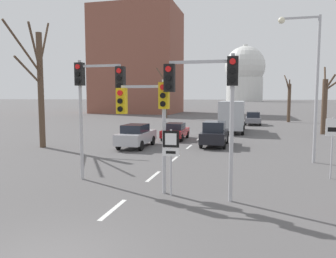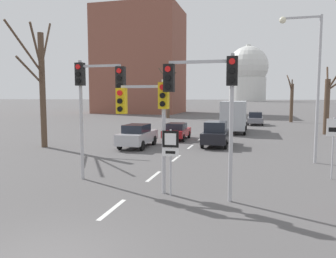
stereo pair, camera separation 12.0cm
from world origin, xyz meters
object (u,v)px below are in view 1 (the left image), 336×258
speed_limit_sign (333,137)px  street_lamp_right (309,73)px  sedan_far_left (136,135)px  sedan_near_left (253,118)px  delivery_truck (232,115)px  sedan_mid_centre (175,131)px  route_sign_post (171,151)px  sedan_near_right (215,134)px  traffic_signal_near_right (210,90)px  traffic_signal_centre_tall (148,108)px  traffic_signal_near_left (94,90)px

speed_limit_sign → street_lamp_right: 4.73m
street_lamp_right → sedan_far_left: street_lamp_right is taller
sedan_near_left → delivery_truck: size_ratio=0.61×
sedan_mid_centre → delivery_truck: (4.33, 7.05, 0.98)m
route_sign_post → speed_limit_sign: (6.23, 4.06, 0.18)m
sedan_near_right → traffic_signal_near_right: bearing=-85.0°
traffic_signal_centre_tall → speed_limit_sign: bearing=28.3°
speed_limit_sign → sedan_near_right: speed_limit_sign is taller
sedan_near_right → sedan_far_left: (-5.34, -1.99, -0.05)m
traffic_signal_near_left → speed_limit_sign: bearing=15.2°
route_sign_post → delivery_truck: size_ratio=0.34×
speed_limit_sign → sedan_far_left: (-11.29, 6.44, -0.98)m
traffic_signal_near_right → sedan_mid_centre: bearing=106.9°
sedan_near_right → sedan_mid_centre: sedan_near_right is taller
speed_limit_sign → delivery_truck: 19.01m
route_sign_post → sedan_mid_centre: bearing=102.2°
sedan_near_left → sedan_mid_centre: (-6.47, -16.55, -0.12)m
speed_limit_sign → delivery_truck: size_ratio=0.37×
sedan_near_right → speed_limit_sign: bearing=-54.8°
traffic_signal_near_right → sedan_mid_centre: (-4.68, 15.45, -3.10)m
sedan_near_left → traffic_signal_near_left: bearing=-102.6°
route_sign_post → delivery_truck: delivery_truck is taller
sedan_near_left → sedan_mid_centre: bearing=-111.4°
route_sign_post → delivery_truck: (1.03, 22.35, 0.05)m
traffic_signal_centre_tall → route_sign_post: bearing=-13.5°
sedan_far_left → traffic_signal_near_left: bearing=-81.3°
traffic_signal_centre_tall → traffic_signal_near_left: bearing=157.3°
route_sign_post → sedan_mid_centre: (-3.30, 15.30, -0.93)m
sedan_near_left → traffic_signal_centre_tall: bearing=-97.4°
street_lamp_right → sedan_near_right: bearing=138.7°
traffic_signal_near_left → sedan_far_left: bearing=98.7°
sedan_mid_centre → delivery_truck: size_ratio=0.55×
traffic_signal_near_right → route_sign_post: (-1.38, 0.15, -2.16)m
traffic_signal_centre_tall → street_lamp_right: street_lamp_right is taller
route_sign_post → traffic_signal_near_left: bearing=159.5°
route_sign_post → delivery_truck: 22.38m
traffic_signal_near_right → sedan_mid_centre: 16.44m
speed_limit_sign → delivery_truck: bearing=105.9°
traffic_signal_near_left → traffic_signal_centre_tall: bearing=-22.7°
street_lamp_right → delivery_truck: bearing=107.9°
route_sign_post → sedan_mid_centre: route_sign_post is taller
sedan_near_right → sedan_mid_centre: bearing=141.8°
street_lamp_right → sedan_far_left: bearing=165.4°
traffic_signal_centre_tall → sedan_mid_centre: traffic_signal_centre_tall is taller
traffic_signal_centre_tall → traffic_signal_near_left: size_ratio=0.82×
traffic_signal_centre_tall → speed_limit_sign: (7.14, 3.84, -1.34)m
traffic_signal_centre_tall → sedan_near_left: size_ratio=0.95×
traffic_signal_near_left → sedan_near_right: size_ratio=1.20×
speed_limit_sign → sedan_far_left: 13.03m
sedan_near_left → sedan_mid_centre: size_ratio=1.12×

